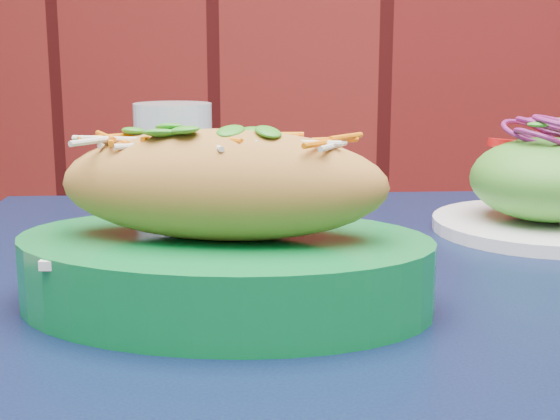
# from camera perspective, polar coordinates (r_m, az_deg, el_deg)

# --- Properties ---
(cafe_table) EXTENTS (0.97, 0.97, 0.75)m
(cafe_table) POSITION_cam_1_polar(r_m,az_deg,el_deg) (0.62, 8.64, -13.50)
(cafe_table) COLOR black
(cafe_table) RESTS_ON ground
(banh_mi_basket) EXTENTS (0.30, 0.20, 0.13)m
(banh_mi_basket) POSITION_cam_1_polar(r_m,az_deg,el_deg) (0.53, -4.16, -2.01)
(banh_mi_basket) COLOR #0A722F
(banh_mi_basket) RESTS_ON cafe_table
(salad_plate) EXTENTS (0.22, 0.22, 0.12)m
(salad_plate) POSITION_cam_1_polar(r_m,az_deg,el_deg) (0.80, 18.88, 1.55)
(salad_plate) COLOR white
(salad_plate) RESTS_ON cafe_table
(water_glass) EXTENTS (0.08, 0.08, 0.12)m
(water_glass) POSITION_cam_1_polar(r_m,az_deg,el_deg) (0.78, -7.76, 3.20)
(water_glass) COLOR silver
(water_glass) RESTS_ON cafe_table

